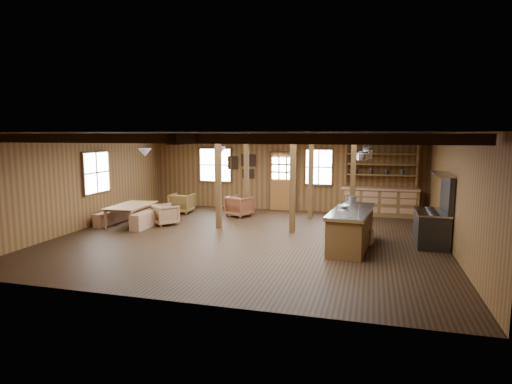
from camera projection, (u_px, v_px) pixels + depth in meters
The scene contains 22 objects.
room at pixel (248, 186), 11.22m from camera, with size 10.04×9.04×2.84m.
ceiling_joists at pixel (250, 137), 11.22m from camera, with size 9.80×8.82×0.18m.
timber_posts at pixel (284, 179), 13.08m from camera, with size 3.95×2.35×2.80m.
back_door at pixel (283, 186), 15.55m from camera, with size 1.02×0.08×2.15m.
window_back_left at pixel (215, 165), 16.14m from camera, with size 1.32×0.06×1.32m.
window_back_right at pixel (319, 167), 15.12m from camera, with size 1.02×0.06×1.32m.
window_left at pixel (96, 173), 12.97m from camera, with size 0.14×1.24×1.32m.
notice_boards at pixel (243, 165), 15.84m from camera, with size 1.08×0.03×0.90m.
back_counter at pixel (379, 198), 14.46m from camera, with size 2.55×0.60×2.45m.
pendant_lamps at pixel (185, 151), 12.65m from camera, with size 1.86×2.36×0.66m.
pot_rack at pixel (365, 153), 10.70m from camera, with size 0.41×3.00×0.41m.
kitchen_island at pixel (351, 228), 10.45m from camera, with size 1.11×2.57×1.20m.
step_stool at pixel (364, 237), 10.81m from camera, with size 0.43×0.30×0.38m, color #9D6B47.
commercial_range at pixel (434, 222), 10.61m from camera, with size 0.78×1.47×1.82m.
dining_table at pixel (133, 215), 13.07m from camera, with size 1.75×0.98×0.62m, color olive.
bench_wall at pixel (111, 217), 13.28m from camera, with size 0.28×1.49×0.41m, color #9D6B47.
bench_aisle at pixel (149, 218), 12.94m from camera, with size 0.32×1.71×0.47m, color #9D6B47.
armchair_a at pixel (182, 203), 15.05m from camera, with size 0.73×0.75×0.69m, color brown.
armchair_b at pixel (239, 206), 14.43m from camera, with size 0.74×0.76×0.69m, color brown.
armchair_c at pixel (166, 215), 13.09m from camera, with size 0.67×0.69×0.63m, color #8B603F.
counter_pot at pixel (350, 199), 11.35m from camera, with size 0.33×0.33×0.20m, color silver.
bowl at pixel (343, 206), 10.63m from camera, with size 0.29×0.29×0.07m, color silver.
Camera 1 is at (3.13, -10.70, 2.76)m, focal length 30.00 mm.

